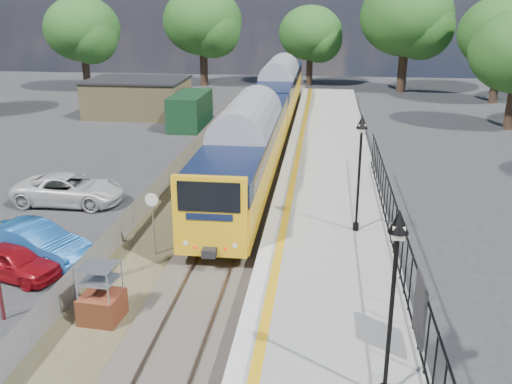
% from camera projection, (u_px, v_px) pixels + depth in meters
% --- Properties ---
extents(ground, '(120.00, 120.00, 0.00)m').
position_uv_depth(ground, '(191.00, 322.00, 17.80)').
color(ground, '#2D2D30').
rests_on(ground, ground).
extents(track_bed, '(5.90, 80.00, 0.29)m').
position_uv_depth(track_bed, '(228.00, 210.00, 26.92)').
color(track_bed, '#473F38').
rests_on(track_bed, ground).
extents(platform, '(5.00, 70.00, 0.90)m').
position_uv_depth(platform, '(327.00, 221.00, 24.70)').
color(platform, gray).
rests_on(platform, ground).
extents(platform_edge, '(0.90, 70.00, 0.01)m').
position_uv_depth(platform_edge, '(280.00, 209.00, 24.78)').
color(platform_edge, silver).
rests_on(platform_edge, platform).
extents(victorian_lamp_south, '(0.44, 0.44, 4.60)m').
position_uv_depth(victorian_lamp_south, '(395.00, 263.00, 12.03)').
color(victorian_lamp_south, black).
rests_on(victorian_lamp_south, platform).
extents(victorian_lamp_north, '(0.44, 0.44, 4.60)m').
position_uv_depth(victorian_lamp_north, '(361.00, 147.00, 21.45)').
color(victorian_lamp_north, black).
rests_on(victorian_lamp_north, platform).
extents(palisade_fence, '(0.12, 26.00, 2.00)m').
position_uv_depth(palisade_fence, '(401.00, 249.00, 18.57)').
color(palisade_fence, black).
rests_on(palisade_fence, platform).
extents(wire_fence, '(0.06, 52.00, 1.20)m').
position_uv_depth(wire_fence, '(164.00, 182.00, 29.36)').
color(wire_fence, '#999EA3').
rests_on(wire_fence, ground).
extents(outbuilding, '(10.80, 10.10, 3.12)m').
position_uv_depth(outbuilding, '(148.00, 99.00, 47.87)').
color(outbuilding, '#9B8857').
rests_on(outbuilding, ground).
extents(tree_line, '(56.80, 43.80, 11.88)m').
position_uv_depth(tree_line, '(301.00, 31.00, 54.97)').
color(tree_line, '#332319').
rests_on(tree_line, ground).
extents(train, '(2.82, 40.83, 3.51)m').
position_uv_depth(train, '(268.00, 109.00, 39.32)').
color(train, '#EEAF15').
rests_on(train, ground).
extents(brick_plinth, '(1.29, 1.29, 1.94)m').
position_uv_depth(brick_plinth, '(101.00, 294.00, 17.60)').
color(brick_plinth, '#984926').
rests_on(brick_plinth, ground).
extents(speed_sign, '(0.53, 0.11, 2.61)m').
position_uv_depth(speed_sign, '(153.00, 214.00, 21.83)').
color(speed_sign, '#999EA3').
rests_on(speed_sign, ground).
extents(car_red, '(3.85, 2.41, 1.22)m').
position_uv_depth(car_red, '(13.00, 262.00, 20.48)').
color(car_red, maroon).
rests_on(car_red, ground).
extents(car_blue, '(4.84, 2.79, 1.51)m').
position_uv_depth(car_blue, '(34.00, 243.00, 21.73)').
color(car_blue, '#1C5BAA').
rests_on(car_blue, ground).
extents(car_white, '(5.33, 2.47, 1.48)m').
position_uv_depth(car_white, '(69.00, 189.00, 27.83)').
color(car_white, silver).
rests_on(car_white, ground).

